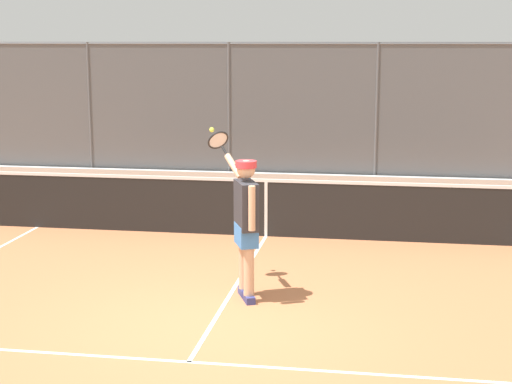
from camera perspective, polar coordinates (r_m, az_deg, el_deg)
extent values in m
plane|color=#B76B42|center=(9.10, -3.15, -9.47)|extent=(60.00, 60.00, 0.00)
cube|color=white|center=(8.07, -4.91, -12.19)|extent=(6.24, 0.05, 0.01)
cube|color=white|center=(10.48, -1.40, -6.66)|extent=(0.05, 5.25, 0.01)
cylinder|color=#565B60|center=(18.06, 8.76, 5.72)|extent=(0.07, 0.07, 3.15)
cylinder|color=#565B60|center=(18.40, -1.97, 5.93)|extent=(0.07, 0.07, 3.15)
cylinder|color=#565B60|center=(19.35, -11.97, 5.95)|extent=(0.07, 0.07, 3.15)
cylinder|color=#565B60|center=(18.08, 3.40, 10.70)|extent=(17.04, 0.05, 0.05)
cube|color=#565B60|center=(18.15, 3.34, 5.85)|extent=(17.04, 0.02, 3.15)
cube|color=#387A3D|center=(18.80, 3.55, 5.89)|extent=(20.04, 0.90, 3.06)
cube|color=silver|center=(18.17, 3.23, 1.08)|extent=(18.04, 0.18, 0.15)
cube|color=black|center=(12.87, 0.74, -1.26)|extent=(10.18, 0.02, 0.91)
cube|color=white|center=(12.78, 0.74, 0.84)|extent=(10.18, 0.04, 0.05)
cube|color=white|center=(12.87, 0.74, -1.26)|extent=(0.05, 0.04, 0.91)
cube|color=navy|center=(9.76, -0.52, -7.74)|extent=(0.20, 0.28, 0.09)
cylinder|color=tan|center=(9.63, -0.53, -5.20)|extent=(0.13, 0.13, 0.81)
cube|color=navy|center=(10.02, -0.88, -7.25)|extent=(0.20, 0.28, 0.09)
cylinder|color=tan|center=(9.89, -0.89, -4.77)|extent=(0.13, 0.13, 0.81)
cube|color=#3D7AC6|center=(9.67, -0.71, -3.13)|extent=(0.37, 0.48, 0.26)
cube|color=#2D2D33|center=(9.59, -0.72, -0.96)|extent=(0.39, 0.54, 0.59)
cylinder|color=tan|center=(9.29, -0.30, -1.20)|extent=(0.08, 0.08, 0.54)
cylinder|color=tan|center=(9.95, -1.60, 1.86)|extent=(0.32, 0.36, 0.30)
sphere|color=tan|center=(9.51, -0.72, 1.66)|extent=(0.22, 0.22, 0.22)
cylinder|color=red|center=(9.50, -0.73, 2.03)|extent=(0.34, 0.34, 0.08)
cube|color=red|center=(9.62, -0.89, 1.94)|extent=(0.25, 0.26, 0.02)
cylinder|color=black|center=(10.15, -2.28, 2.97)|extent=(0.13, 0.15, 0.13)
torus|color=black|center=(10.30, -2.77, 3.78)|extent=(0.34, 0.33, 0.26)
cylinder|color=silver|center=(10.30, -2.77, 3.78)|extent=(0.28, 0.27, 0.21)
sphere|color=#D6E042|center=(10.44, -3.23, 4.53)|extent=(0.07, 0.07, 0.07)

